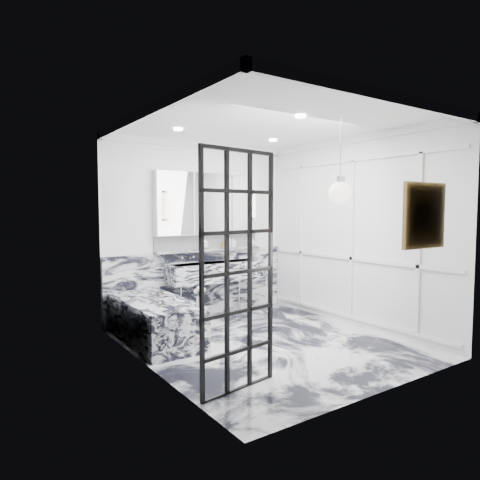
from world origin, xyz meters
TOP-DOWN VIEW (x-y plane):
  - floor at (0.00, 0.00)m, footprint 3.60×3.60m
  - ceiling at (0.00, 0.00)m, footprint 3.60×3.60m
  - wall_back at (0.00, 1.80)m, footprint 3.60×0.00m
  - wall_front at (0.00, -1.80)m, footprint 3.60×0.00m
  - wall_left at (-1.60, 0.00)m, footprint 0.00×3.60m
  - wall_right at (1.60, 0.00)m, footprint 0.00×3.60m
  - marble_clad_back at (0.00, 1.78)m, footprint 3.18×0.05m
  - marble_clad_left at (-1.59, 0.00)m, footprint 0.02×3.56m
  - panel_molding at (1.58, 0.00)m, footprint 0.03×3.40m
  - soap_bottle_a at (0.52, 1.71)m, footprint 0.10×0.10m
  - soap_bottle_b at (0.60, 1.71)m, footprint 0.08×0.08m
  - soap_bottle_c at (1.00, 1.71)m, footprint 0.12×0.12m
  - face_pot at (0.03, 1.71)m, footprint 0.15×0.15m
  - amber_bottle at (0.40, 1.71)m, footprint 0.04×0.04m
  - flower_vase at (-0.86, 0.23)m, footprint 0.09×0.09m
  - crittall_door at (-1.11, -0.98)m, footprint 0.88×0.17m
  - artwork at (0.65, -1.76)m, footprint 0.57×0.05m
  - pendant_light at (0.11, -1.12)m, footprint 0.24×0.24m
  - trough_sink at (0.15, 1.55)m, footprint 1.60×0.45m
  - ledge at (0.15, 1.72)m, footprint 1.90×0.14m
  - subway_tile at (0.15, 1.78)m, footprint 1.90×0.03m
  - mirror_cabinet at (0.15, 1.73)m, footprint 1.90×0.16m
  - sconce_left at (-0.67, 1.63)m, footprint 0.07×0.07m
  - sconce_right at (0.97, 1.63)m, footprint 0.07×0.07m
  - bathtub at (-1.18, 0.90)m, footprint 0.75×1.65m

SIDE VIEW (x-z plane):
  - floor at x=0.00m, z-range 0.00..0.00m
  - bathtub at x=-1.18m, z-range 0.00..0.55m
  - marble_clad_back at x=0.00m, z-range 0.00..1.05m
  - flower_vase at x=-0.86m, z-range 0.55..0.67m
  - trough_sink at x=0.15m, z-range 0.58..0.88m
  - ledge at x=0.15m, z-range 1.05..1.09m
  - crittall_door at x=-1.11m, z-range 0.00..2.28m
  - amber_bottle at x=0.40m, z-range 1.09..1.19m
  - soap_bottle_c at x=1.00m, z-range 1.09..1.23m
  - face_pot at x=0.03m, z-range 1.09..1.24m
  - soap_bottle_b at x=0.60m, z-range 1.09..1.26m
  - soap_bottle_a at x=0.52m, z-range 1.09..1.29m
  - subway_tile at x=0.15m, z-range 1.09..1.32m
  - panel_molding at x=1.58m, z-range 0.15..2.45m
  - marble_clad_left at x=-1.59m, z-range 0.00..2.68m
  - wall_back at x=0.00m, z-range -0.40..3.20m
  - wall_front at x=0.00m, z-range -0.40..3.20m
  - wall_left at x=-1.60m, z-range -0.40..3.20m
  - wall_right at x=1.60m, z-range -0.40..3.20m
  - artwork at x=0.65m, z-range 1.38..1.95m
  - sconce_left at x=-0.67m, z-range 1.58..1.98m
  - sconce_right at x=0.97m, z-range 1.58..1.98m
  - mirror_cabinet at x=0.15m, z-range 1.32..2.32m
  - pendant_light at x=0.11m, z-range 1.79..2.03m
  - ceiling at x=0.00m, z-range 2.80..2.80m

